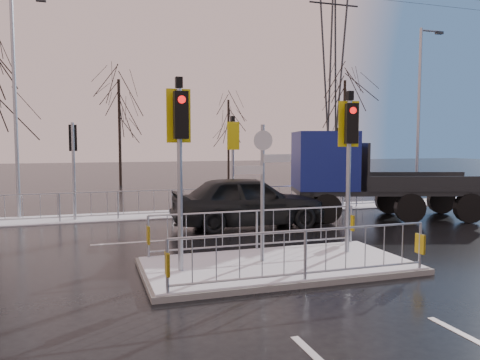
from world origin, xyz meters
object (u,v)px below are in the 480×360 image
object	(u,v)px
car_far_lane	(248,201)
flatbed_truck	(350,172)
street_lamp_left	(17,97)
traffic_island	(277,251)
street_lamp_right	(420,108)

from	to	relation	value
car_far_lane	flatbed_truck	distance (m)	4.32
street_lamp_left	flatbed_truck	bearing A→B (deg)	-18.03
traffic_island	street_lamp_left	bearing A→B (deg)	124.07
car_far_lane	flatbed_truck	world-z (taller)	flatbed_truck
street_lamp_right	car_far_lane	bearing A→B (deg)	-160.56
traffic_island	street_lamp_left	size ratio (longest dim) A/B	0.73
car_far_lane	flatbed_truck	xyz separation A→B (m)	(4.20, 0.55, 0.84)
traffic_island	street_lamp_right	world-z (taller)	street_lamp_right
traffic_island	car_far_lane	bearing A→B (deg)	78.15
street_lamp_right	street_lamp_left	world-z (taller)	street_lamp_left
car_far_lane	street_lamp_right	distance (m)	10.68
traffic_island	street_lamp_right	distance (m)	14.14
street_lamp_left	car_far_lane	bearing A→B (deg)	-30.16
traffic_island	car_far_lane	world-z (taller)	traffic_island
traffic_island	flatbed_truck	size ratio (longest dim) A/B	0.81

